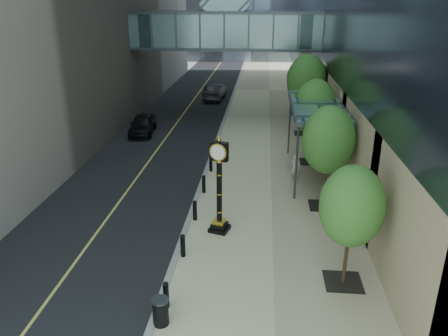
{
  "coord_description": "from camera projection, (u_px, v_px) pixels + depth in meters",
  "views": [
    {
      "loc": [
        0.4,
        -11.09,
        9.98
      ],
      "look_at": [
        -1.24,
        6.8,
        3.02
      ],
      "focal_mm": 35.0,
      "sensor_mm": 36.0,
      "label": 1
    }
  ],
  "objects": [
    {
      "name": "ground",
      "position": [
        243.0,
        334.0,
        13.94
      ],
      "size": [
        320.0,
        320.0,
        0.0
      ],
      "primitive_type": "plane",
      "color": "gray",
      "rests_on": "ground"
    },
    {
      "name": "trash_bin",
      "position": [
        161.0,
        312.0,
        14.13
      ],
      "size": [
        0.68,
        0.68,
        0.9
      ],
      "primitive_type": "cylinder",
      "rotation": [
        0.0,
        0.0,
        -0.39
      ],
      "color": "black",
      "rests_on": "sidewalk"
    },
    {
      "name": "road",
      "position": [
        201.0,
        89.0,
        51.67
      ],
      "size": [
        8.0,
        180.0,
        0.02
      ],
      "primitive_type": "cube",
      "color": "black",
      "rests_on": "ground"
    },
    {
      "name": "entrance_canopy",
      "position": [
        317.0,
        107.0,
        25.12
      ],
      "size": [
        3.0,
        8.0,
        4.38
      ],
      "color": "#383F44",
      "rests_on": "ground"
    },
    {
      "name": "curb",
      "position": [
        235.0,
        90.0,
        51.32
      ],
      "size": [
        0.25,
        180.0,
        0.07
      ],
      "primitive_type": "cube",
      "color": "gray",
      "rests_on": "ground"
    },
    {
      "name": "bollard_row",
      "position": [
        200.0,
        197.0,
        22.34
      ],
      "size": [
        0.2,
        16.2,
        0.9
      ],
      "color": "black",
      "rests_on": "sidewalk"
    },
    {
      "name": "street_trees",
      "position": [
        313.0,
        104.0,
        28.06
      ],
      "size": [
        2.99,
        28.32,
        6.15
      ],
      "color": "black",
      "rests_on": "sidewalk"
    },
    {
      "name": "car_far",
      "position": [
        215.0,
        92.0,
        46.18
      ],
      "size": [
        2.13,
        5.11,
        1.64
      ],
      "primitive_type": "imported",
      "rotation": [
        0.0,
        0.0,
        3.06
      ],
      "color": "black",
      "rests_on": "road"
    },
    {
      "name": "sidewalk",
      "position": [
        269.0,
        90.0,
        50.98
      ],
      "size": [
        8.0,
        180.0,
        0.06
      ],
      "primitive_type": "cube",
      "color": "beige",
      "rests_on": "ground"
    },
    {
      "name": "car_near",
      "position": [
        142.0,
        124.0,
        34.36
      ],
      "size": [
        2.16,
        4.54,
        1.5
      ],
      "primitive_type": "imported",
      "rotation": [
        0.0,
        0.0,
        0.09
      ],
      "color": "black",
      "rests_on": "road"
    },
    {
      "name": "street_clock",
      "position": [
        219.0,
        192.0,
        19.36
      ],
      "size": [
        1.03,
        1.03,
        4.44
      ],
      "rotation": [
        0.0,
        0.0,
        -0.28
      ],
      "color": "black",
      "rests_on": "sidewalk"
    },
    {
      "name": "pedestrian",
      "position": [
        295.0,
        168.0,
        25.27
      ],
      "size": [
        0.65,
        0.49,
        1.6
      ],
      "primitive_type": "imported",
      "rotation": [
        0.0,
        0.0,
        2.94
      ],
      "color": "#BBB7AC",
      "rests_on": "sidewalk"
    },
    {
      "name": "skywalk",
      "position": [
        226.0,
        27.0,
        37.4
      ],
      "size": [
        17.0,
        4.2,
        5.8
      ],
      "color": "#487073",
      "rests_on": "ground"
    }
  ]
}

